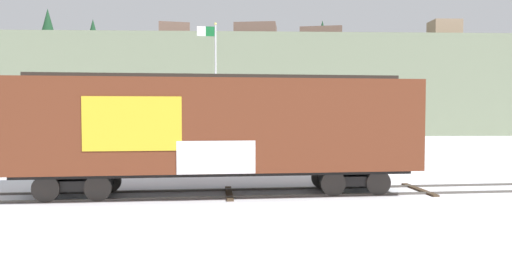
% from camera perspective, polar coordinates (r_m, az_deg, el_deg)
% --- Properties ---
extents(ground_plane, '(260.00, 260.00, 0.00)m').
position_cam_1_polar(ground_plane, '(15.27, -4.26, -9.30)').
color(ground_plane, silver).
extents(track, '(59.97, 5.91, 0.08)m').
position_cam_1_polar(track, '(15.27, -6.16, -9.15)').
color(track, '#4C4742').
rests_on(track, ground_plane).
extents(freight_car, '(14.49, 4.06, 4.44)m').
position_cam_1_polar(freight_car, '(14.98, -5.29, 0.19)').
color(freight_car, '#5B2B19').
rests_on(freight_car, ground_plane).
extents(flagpole, '(1.29, 0.20, 8.96)m').
position_cam_1_polar(flagpole, '(27.08, -6.04, 7.18)').
color(flagpole, silver).
rests_on(flagpole, ground_plane).
extents(hillside, '(122.07, 40.06, 18.30)m').
position_cam_1_polar(hillside, '(71.70, -2.43, 5.09)').
color(hillside, slate).
rests_on(hillside, ground_plane).
extents(parked_car_white, '(4.30, 2.13, 1.57)m').
position_cam_1_polar(parked_car_white, '(22.54, -17.85, -3.61)').
color(parked_car_white, silver).
rests_on(parked_car_white, ground_plane).
extents(parked_car_silver, '(4.87, 2.37, 1.67)m').
position_cam_1_polar(parked_car_silver, '(21.68, -3.77, -3.62)').
color(parked_car_silver, '#B7BABF').
rests_on(parked_car_silver, ground_plane).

